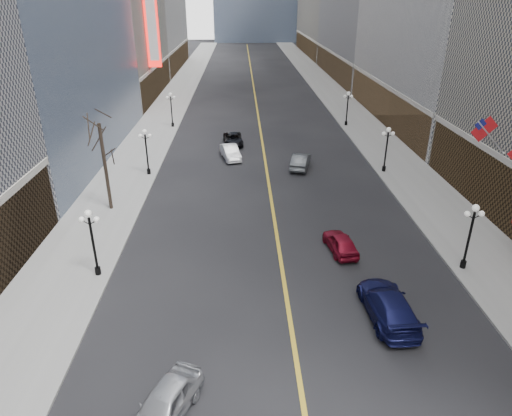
{
  "coord_description": "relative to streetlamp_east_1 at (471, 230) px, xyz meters",
  "views": [
    {
      "loc": [
        -2.56,
        5.12,
        16.32
      ],
      "look_at": [
        -1.95,
        23.37,
        7.76
      ],
      "focal_mm": 32.0,
      "sensor_mm": 36.0,
      "label": 1
    }
  ],
  "objects": [
    {
      "name": "sidewalk_west",
      "position": [
        -25.8,
        40.0,
        -2.83
      ],
      "size": [
        6.0,
        230.0,
        0.15
      ],
      "primitive_type": "cube",
      "color": "gray",
      "rests_on": "ground"
    },
    {
      "name": "streetlamp_west_2",
      "position": [
        -23.6,
        18.0,
        0.0
      ],
      "size": [
        1.26,
        0.44,
        4.52
      ],
      "color": "black",
      "rests_on": "sidewalk_west"
    },
    {
      "name": "lane_line",
      "position": [
        -11.8,
        50.0,
        -2.89
      ],
      "size": [
        0.25,
        200.0,
        0.02
      ],
      "primitive_type": "cube",
      "color": "gold",
      "rests_on": "ground"
    },
    {
      "name": "flag_5",
      "position": [
        3.51,
        7.0,
        4.39
      ],
      "size": [
        2.87,
        0.12,
        2.87
      ],
      "color": "#B2B2B7",
      "rests_on": "ground"
    },
    {
      "name": "car_sb_far",
      "position": [
        -8.27,
        19.58,
        -2.15
      ],
      "size": [
        2.71,
        4.8,
        1.5
      ],
      "primitive_type": "imported",
      "rotation": [
        0.0,
        0.0,
        2.88
      ],
      "color": "#4E5255",
      "rests_on": "ground"
    },
    {
      "name": "streetlamp_west_1",
      "position": [
        -23.6,
        0.0,
        0.0
      ],
      "size": [
        1.26,
        0.44,
        4.52
      ],
      "color": "black",
      "rests_on": "sidewalk_west"
    },
    {
      "name": "car_nb_far",
      "position": [
        -15.33,
        27.96,
        -2.24
      ],
      "size": [
        2.57,
        4.93,
        1.33
      ],
      "primitive_type": "imported",
      "rotation": [
        0.0,
        0.0,
        0.08
      ],
      "color": "black",
      "rests_on": "ground"
    },
    {
      "name": "car_nb_mid",
      "position": [
        -15.55,
        22.78,
        -2.17
      ],
      "size": [
        2.54,
        4.69,
        1.47
      ],
      "primitive_type": "imported",
      "rotation": [
        0.0,
        0.0,
        0.23
      ],
      "color": "white",
      "rests_on": "ground"
    },
    {
      "name": "tree_west_far",
      "position": [
        -25.3,
        10.0,
        3.34
      ],
      "size": [
        3.6,
        3.6,
        7.92
      ],
      "color": "#2D231C",
      "rests_on": "sidewalk_west"
    },
    {
      "name": "car_nb_near",
      "position": [
        -17.73,
        -10.95,
        -2.15
      ],
      "size": [
        3.41,
        4.76,
        1.51
      ],
      "primitive_type": "imported",
      "rotation": [
        0.0,
        0.0,
        -0.41
      ],
      "color": "#B4B6BC",
      "rests_on": "ground"
    },
    {
      "name": "theatre_marquee",
      "position": [
        -27.68,
        50.0,
        9.1
      ],
      "size": [
        2.0,
        0.55,
        12.0
      ],
      "color": "red",
      "rests_on": "ground"
    },
    {
      "name": "streetlamp_east_2",
      "position": [
        0.0,
        18.0,
        0.0
      ],
      "size": [
        1.26,
        0.44,
        4.52
      ],
      "color": "black",
      "rests_on": "sidewalk_east"
    },
    {
      "name": "sidewalk_east",
      "position": [
        2.2,
        40.0,
        -2.83
      ],
      "size": [
        6.0,
        230.0,
        0.15
      ],
      "primitive_type": "cube",
      "color": "gray",
      "rests_on": "ground"
    },
    {
      "name": "streetlamp_east_3",
      "position": [
        0.0,
        36.0,
        0.0
      ],
      "size": [
        1.26,
        0.44,
        4.52
      ],
      "color": "black",
      "rests_on": "sidewalk_east"
    },
    {
      "name": "streetlamp_west_3",
      "position": [
        -23.6,
        36.0,
        0.0
      ],
      "size": [
        1.26,
        0.44,
        4.52
      ],
      "color": "black",
      "rests_on": "sidewalk_west"
    },
    {
      "name": "car_sb_mid",
      "position": [
        -7.55,
        2.61,
        -2.22
      ],
      "size": [
        2.16,
        4.16,
        1.35
      ],
      "primitive_type": "imported",
      "rotation": [
        0.0,
        0.0,
        3.29
      ],
      "color": "maroon",
      "rests_on": "ground"
    },
    {
      "name": "streetlamp_east_1",
      "position": [
        0.0,
        0.0,
        0.0
      ],
      "size": [
        1.26,
        0.44,
        4.52
      ],
      "color": "black",
      "rests_on": "sidewalk_east"
    },
    {
      "name": "car_sb_near",
      "position": [
        -6.38,
        -4.67,
        -2.08
      ],
      "size": [
        2.53,
        5.74,
        1.64
      ],
      "primitive_type": "imported",
      "rotation": [
        0.0,
        0.0,
        3.18
      ],
      "color": "#121546",
      "rests_on": "ground"
    }
  ]
}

